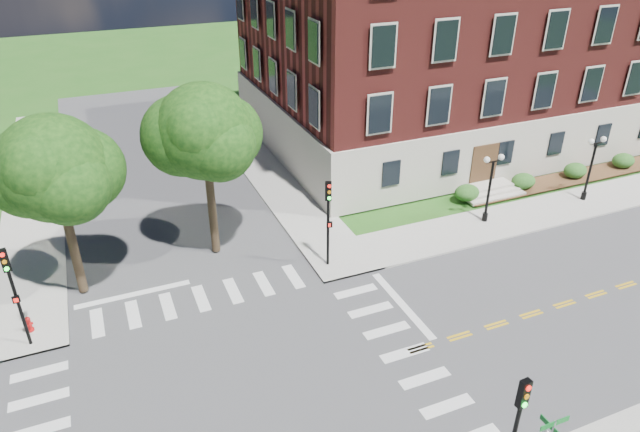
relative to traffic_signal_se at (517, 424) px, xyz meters
name	(u,v)px	position (x,y,z in m)	size (l,w,h in m)	color
ground	(242,403)	(-6.76, 6.95, -3.19)	(160.00, 160.00, 0.00)	#225618
road_ew	(242,403)	(-6.76, 6.95, -3.18)	(90.00, 12.00, 0.01)	#3D3D3F
road_ns	(242,403)	(-6.76, 6.95, -3.18)	(12.00, 90.00, 0.01)	#3D3D3F
sidewalk_ne	(395,180)	(8.62, 22.32, -3.13)	(34.00, 34.00, 0.12)	#9E9B93
crosswalk_east	(405,353)	(0.44, 6.95, -3.19)	(2.20, 10.20, 0.02)	silver
stop_bar_east	(402,305)	(2.04, 9.95, -3.19)	(0.40, 5.50, 0.00)	silver
main_building	(458,31)	(17.24, 28.94, 5.15)	(30.60, 22.40, 16.50)	beige
shrub_row	(573,179)	(20.24, 17.75, -3.19)	(18.00, 2.00, 1.30)	#1E521B
tree_c	(54,169)	(-11.98, 16.91, 3.48)	(4.85, 4.85, 9.00)	black
tree_d	(204,132)	(-5.04, 18.05, 3.81)	(4.88, 4.88, 9.35)	black
traffic_signal_se	(517,424)	(0.00, 0.00, 0.00)	(0.33, 0.37, 4.80)	black
traffic_signal_ne	(328,213)	(0.08, 14.38, 0.00)	(0.38, 0.46, 4.80)	black
traffic_signal_nw	(13,286)	(-14.30, 13.63, 0.00)	(0.36, 0.41, 4.80)	black
twin_lamp_west	(490,185)	(10.68, 15.09, -0.66)	(1.36, 0.36, 4.23)	black
twin_lamp_east	(591,165)	(18.33, 14.97, -0.66)	(1.36, 0.36, 4.23)	black
fire_hydrant	(29,325)	(-14.33, 14.58, -2.72)	(0.35, 0.35, 0.75)	#B30D0E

